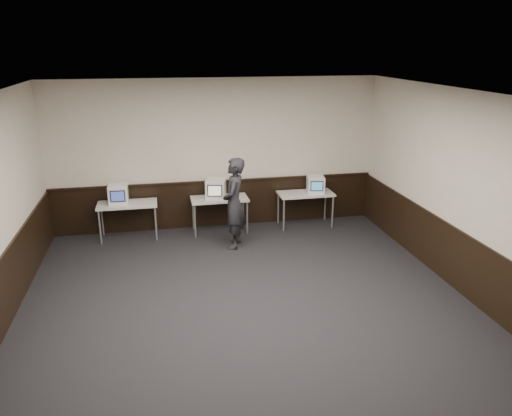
{
  "coord_description": "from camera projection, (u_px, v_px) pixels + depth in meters",
  "views": [
    {
      "loc": [
        -1.22,
        -6.43,
        3.87
      ],
      "look_at": [
        0.39,
        1.6,
        1.15
      ],
      "focal_mm": 35.0,
      "sensor_mm": 36.0,
      "label": 1
    }
  ],
  "objects": [
    {
      "name": "emac_right",
      "position": [
        316.0,
        184.0,
        10.87
      ],
      "size": [
        0.43,
        0.44,
        0.36
      ],
      "rotation": [
        0.0,
        0.0,
        -0.17
      ],
      "color": "white",
      "rests_on": "desk_right"
    },
    {
      "name": "desk_right",
      "position": [
        306.0,
        196.0,
        10.92
      ],
      "size": [
        1.2,
        0.6,
        0.75
      ],
      "color": "silver",
      "rests_on": "ground"
    },
    {
      "name": "emac_center",
      "position": [
        216.0,
        189.0,
        10.47
      ],
      "size": [
        0.49,
        0.51,
        0.41
      ],
      "rotation": [
        0.0,
        0.0,
        -0.22
      ],
      "color": "white",
      "rests_on": "desk_center"
    },
    {
      "name": "desk_center",
      "position": [
        219.0,
        201.0,
        10.57
      ],
      "size": [
        1.2,
        0.6,
        0.75
      ],
      "color": "silver",
      "rests_on": "ground"
    },
    {
      "name": "front_wall",
      "position": [
        368.0,
        414.0,
        3.2
      ],
      "size": [
        7.0,
        0.0,
        7.0
      ],
      "primitive_type": "plane",
      "rotation": [
        -1.57,
        0.0,
        0.0
      ],
      "color": "beige",
      "rests_on": "ground"
    },
    {
      "name": "right_wall",
      "position": [
        477.0,
        200.0,
        7.58
      ],
      "size": [
        0.0,
        8.0,
        8.0
      ],
      "primitive_type": "plane",
      "rotation": [
        1.57,
        0.0,
        -1.57
      ],
      "color": "beige",
      "rests_on": "ground"
    },
    {
      "name": "wainscot_rail",
      "position": [
        217.0,
        181.0,
        10.79
      ],
      "size": [
        6.98,
        0.06,
        0.04
      ],
      "primitive_type": "cube",
      "color": "black",
      "rests_on": "wainscot_back"
    },
    {
      "name": "wainscot_right",
      "position": [
        466.0,
        266.0,
        7.92
      ],
      "size": [
        0.04,
        7.98,
        1.0
      ],
      "primitive_type": "cube",
      "color": "black",
      "rests_on": "right_wall"
    },
    {
      "name": "emac_left",
      "position": [
        118.0,
        194.0,
        10.12
      ],
      "size": [
        0.39,
        0.43,
        0.39
      ],
      "rotation": [
        0.0,
        0.0,
        0.01
      ],
      "color": "white",
      "rests_on": "desk_left"
    },
    {
      "name": "person",
      "position": [
        234.0,
        203.0,
        9.69
      ],
      "size": [
        0.61,
        0.76,
        1.8
      ],
      "primitive_type": "imported",
      "rotation": [
        0.0,
        0.0,
        -1.88
      ],
      "color": "black",
      "rests_on": "ground"
    },
    {
      "name": "wainscot_back",
      "position": [
        217.0,
        204.0,
        10.98
      ],
      "size": [
        6.98,
        0.04,
        1.0
      ],
      "primitive_type": "cube",
      "color": "black",
      "rests_on": "back_wall"
    },
    {
      "name": "ceiling",
      "position": [
        251.0,
        97.0,
        6.42
      ],
      "size": [
        8.0,
        8.0,
        0.0
      ],
      "primitive_type": "plane",
      "rotation": [
        3.14,
        0.0,
        0.0
      ],
      "color": "white",
      "rests_on": "back_wall"
    },
    {
      "name": "back_wall",
      "position": [
        216.0,
        155.0,
        10.65
      ],
      "size": [
        7.0,
        0.0,
        7.0
      ],
      "primitive_type": "plane",
      "rotation": [
        1.57,
        0.0,
        0.0
      ],
      "color": "beige",
      "rests_on": "ground"
    },
    {
      "name": "desk_left",
      "position": [
        127.0,
        207.0,
        10.21
      ],
      "size": [
        1.2,
        0.6,
        0.75
      ],
      "color": "silver",
      "rests_on": "ground"
    },
    {
      "name": "floor",
      "position": [
        252.0,
        316.0,
        7.43
      ],
      "size": [
        8.0,
        8.0,
        0.0
      ],
      "primitive_type": "plane",
      "color": "black",
      "rests_on": "ground"
    }
  ]
}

